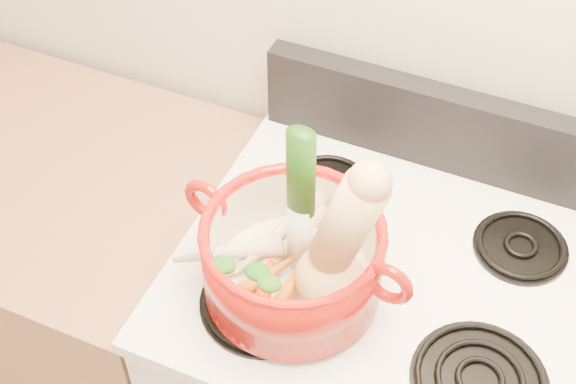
% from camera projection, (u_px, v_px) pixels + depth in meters
% --- Properties ---
extents(wall_back, '(3.50, 0.02, 2.60)m').
position_uv_depth(wall_back, '(480.00, 3.00, 1.40)').
color(wall_back, beige).
rests_on(wall_back, floor).
extents(cooktop, '(0.78, 0.67, 0.03)m').
position_uv_depth(cooktop, '(397.00, 276.00, 1.45)').
color(cooktop, white).
rests_on(cooktop, stove_body).
extents(control_backsplash, '(0.76, 0.05, 0.18)m').
position_uv_depth(control_backsplash, '(450.00, 130.00, 1.56)').
color(control_backsplash, black).
rests_on(control_backsplash, cooktop).
extents(burner_front_left, '(0.22, 0.22, 0.02)m').
position_uv_depth(burner_front_left, '(264.00, 301.00, 1.38)').
color(burner_front_left, black).
rests_on(burner_front_left, cooktop).
extents(burner_front_right, '(0.22, 0.22, 0.02)m').
position_uv_depth(burner_front_right, '(480.00, 379.00, 1.28)').
color(burner_front_right, black).
rests_on(burner_front_right, cooktop).
extents(burner_back_left, '(0.17, 0.17, 0.02)m').
position_uv_depth(burner_back_left, '(328.00, 185.00, 1.57)').
color(burner_back_left, black).
rests_on(burner_back_left, cooktop).
extents(burner_back_right, '(0.17, 0.17, 0.02)m').
position_uv_depth(burner_back_right, '(521.00, 246.00, 1.47)').
color(burner_back_right, black).
rests_on(burner_back_right, cooktop).
extents(dutch_oven, '(0.34, 0.34, 0.15)m').
position_uv_depth(dutch_oven, '(293.00, 259.00, 1.34)').
color(dutch_oven, '#97100A').
rests_on(dutch_oven, burner_front_left).
extents(pot_handle_left, '(0.09, 0.03, 0.08)m').
position_uv_depth(pot_handle_left, '(206.00, 200.00, 1.36)').
color(pot_handle_left, '#97100A').
rests_on(pot_handle_left, dutch_oven).
extents(pot_handle_right, '(0.09, 0.03, 0.08)m').
position_uv_depth(pot_handle_right, '(388.00, 284.00, 1.24)').
color(pot_handle_right, '#97100A').
rests_on(pot_handle_right, dutch_oven).
extents(squash, '(0.22, 0.16, 0.33)m').
position_uv_depth(squash, '(336.00, 241.00, 1.23)').
color(squash, tan).
rests_on(squash, dutch_oven).
extents(leek, '(0.05, 0.06, 0.32)m').
position_uv_depth(leek, '(301.00, 200.00, 1.28)').
color(leek, beige).
rests_on(leek, dutch_oven).
extents(ginger, '(0.09, 0.07, 0.04)m').
position_uv_depth(ginger, '(315.00, 243.00, 1.39)').
color(ginger, tan).
rests_on(ginger, dutch_oven).
extents(parsnip_0, '(0.11, 0.25, 0.07)m').
position_uv_depth(parsnip_0, '(277.00, 253.00, 1.37)').
color(parsnip_0, beige).
rests_on(parsnip_0, dutch_oven).
extents(parsnip_1, '(0.16, 0.22, 0.07)m').
position_uv_depth(parsnip_1, '(272.00, 242.00, 1.38)').
color(parsnip_1, beige).
rests_on(parsnip_1, dutch_oven).
extents(parsnip_2, '(0.09, 0.19, 0.06)m').
position_uv_depth(parsnip_2, '(291.00, 235.00, 1.39)').
color(parsnip_2, beige).
rests_on(parsnip_2, dutch_oven).
extents(parsnip_3, '(0.19, 0.13, 0.06)m').
position_uv_depth(parsnip_3, '(227.00, 251.00, 1.36)').
color(parsnip_3, beige).
rests_on(parsnip_3, dutch_oven).
extents(parsnip_4, '(0.12, 0.22, 0.06)m').
position_uv_depth(parsnip_4, '(279.00, 232.00, 1.37)').
color(parsnip_4, beige).
rests_on(parsnip_4, dutch_oven).
extents(carrot_0, '(0.07, 0.16, 0.05)m').
position_uv_depth(carrot_0, '(269.00, 271.00, 1.36)').
color(carrot_0, '#D5480A').
rests_on(carrot_0, dutch_oven).
extents(carrot_1, '(0.10, 0.14, 0.04)m').
position_uv_depth(carrot_1, '(263.00, 279.00, 1.34)').
color(carrot_1, '#C25509').
rests_on(carrot_1, dutch_oven).
extents(carrot_2, '(0.04, 0.16, 0.04)m').
position_uv_depth(carrot_2, '(294.00, 281.00, 1.32)').
color(carrot_2, '#C74909').
rests_on(carrot_2, dutch_oven).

